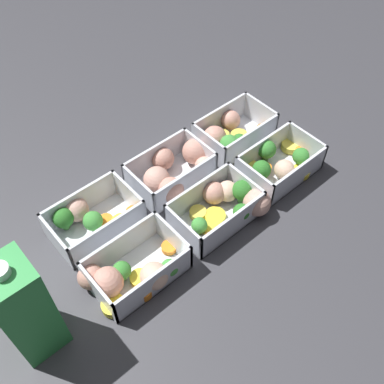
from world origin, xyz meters
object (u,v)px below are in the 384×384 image
object	(u,v)px
container_far_right	(129,275)
juice_carton	(24,309)
container_near_right	(90,218)
container_far_left	(278,164)
container_near_center	(174,170)
container_far_center	(227,205)
container_near_left	(229,134)

from	to	relation	value
container_far_right	juice_carton	xyz separation A→B (m)	(0.15, -0.01, 0.07)
container_near_right	container_far_left	world-z (taller)	same
container_near_center	container_far_center	distance (m)	0.13
container_near_left	container_near_center	distance (m)	0.15
container_near_left	container_far_center	world-z (taller)	same
container_far_left	container_far_center	world-z (taller)	same
container_far_right	container_near_right	bearing A→B (deg)	-96.03
container_near_center	container_near_right	size ratio (longest dim) A/B	1.11
container_far_left	juice_carton	distance (m)	0.52
juice_carton	container_far_left	bearing A→B (deg)	179.35
juice_carton	container_near_left	bearing A→B (deg)	-166.91
container_near_left	container_far_right	distance (m)	0.37
container_far_left	container_far_right	bearing A→B (deg)	0.95
container_far_center	container_far_right	world-z (taller)	same
container_near_center	container_near_right	xyz separation A→B (m)	(0.18, -0.01, -0.00)
container_far_center	container_near_right	bearing A→B (deg)	-34.42
container_near_left	container_far_right	size ratio (longest dim) A/B	0.85
container_far_center	juice_carton	distance (m)	0.37
container_near_left	container_far_center	size ratio (longest dim) A/B	0.87
container_near_left	container_near_center	xyz separation A→B (m)	(0.15, 0.00, 0.00)
container_near_center	container_far_center	world-z (taller)	same
container_near_center	container_far_right	world-z (taller)	same
container_near_center	container_near_left	bearing A→B (deg)	-178.28
container_far_left	juice_carton	world-z (taller)	juice_carton
container_near_center	container_far_left	xyz separation A→B (m)	(-0.16, 0.12, -0.00)
container_near_center	juice_carton	bearing A→B (deg)	17.71
container_near_left	juice_carton	xyz separation A→B (m)	(0.50, 0.12, 0.07)
container_far_center	container_far_right	bearing A→B (deg)	-0.53
container_near_center	container_near_right	world-z (taller)	same
container_far_right	juice_carton	bearing A→B (deg)	-4.39
container_near_left	container_near_right	xyz separation A→B (m)	(0.33, -0.01, -0.00)
container_near_left	juice_carton	distance (m)	0.52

